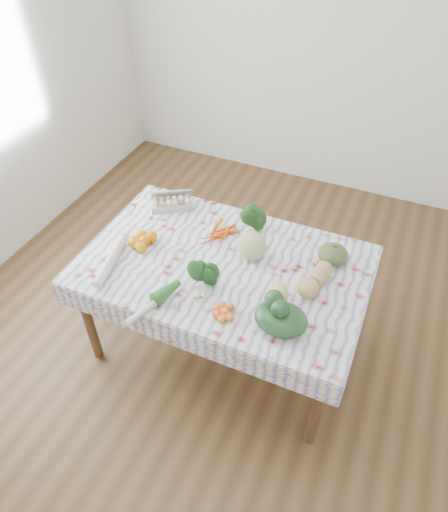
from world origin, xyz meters
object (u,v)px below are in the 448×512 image
Objects in this scene: kabocha_squash at (333,254)px; butternut_squash at (315,279)px; grapefruit at (277,293)px; dining_table at (224,273)px; cabbage at (252,246)px; egg_carton at (172,204)px.

kabocha_squash is 0.25m from butternut_squash.
butternut_squash is 0.23m from grapefruit.
dining_table is 13.27× the size of grapefruit.
kabocha_squash is 0.46m from grapefruit.
dining_table is 0.55m from butternut_squash.
cabbage reaches higher than dining_table.
cabbage is at bearing -50.68° from egg_carton.
dining_table is 9.25× the size of cabbage.
egg_carton is at bearing 175.48° from butternut_squash.
butternut_squash is 2.18× the size of grapefruit.
grapefruit is at bearing -21.93° from dining_table.
butternut_squash reaches higher than kabocha_squash.
dining_table is 5.88× the size of egg_carton.
grapefruit reaches higher than egg_carton.
grapefruit is (0.91, -0.50, 0.02)m from egg_carton.
cabbage is 0.42m from butternut_squash.
kabocha_squash is (0.57, 0.27, 0.14)m from dining_table.
egg_carton is at bearing 151.21° from grapefruit.
dining_table is at bearing 158.07° from grapefruit.
butternut_squash is at bearing 2.65° from dining_table.
kabocha_squash is 0.66× the size of butternut_squash.
egg_carton reaches higher than dining_table.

